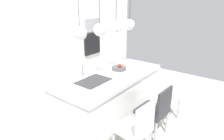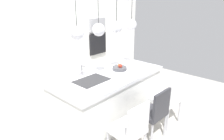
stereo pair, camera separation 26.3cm
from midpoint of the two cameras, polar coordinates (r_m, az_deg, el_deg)
floor at (r=3.94m, az=0.96°, el=-13.36°), size 6.60×6.60×0.00m
back_wall at (r=4.63m, az=-14.71°, el=8.50°), size 6.00×0.10×2.60m
kitchen_island at (r=3.71m, az=1.00°, el=-7.57°), size 2.08×1.03×0.89m
sink_basin at (r=3.26m, az=-3.56°, el=-3.12°), size 0.56×0.40×0.02m
faucet at (r=3.36m, az=-6.18°, el=0.16°), size 0.02×0.17×0.22m
fruit_bowl at (r=3.73m, az=4.24°, el=0.65°), size 0.27×0.27×0.13m
microwave at (r=5.35m, az=-2.86°, el=12.83°), size 0.54×0.08×0.34m
oven at (r=5.43m, az=-2.77°, el=7.59°), size 0.56×0.08×0.56m
chair_near at (r=2.82m, az=8.04°, el=-16.32°), size 0.46×0.48×0.89m
chair_middle at (r=3.27m, az=14.10°, el=-11.38°), size 0.46×0.46×0.87m
chair_far at (r=3.68m, az=18.07°, el=-7.67°), size 0.50×0.47×0.89m
pendant_light_left at (r=2.88m, az=-7.40°, el=10.51°), size 0.20×0.20×0.80m
pendant_light_center_left at (r=3.17m, az=-1.45°, el=11.50°), size 0.20×0.20×0.80m
pendant_light_center_right at (r=3.50m, az=3.48°, el=12.22°), size 0.20×0.20×0.80m
pendant_light_right at (r=3.84m, az=7.58°, el=12.76°), size 0.20×0.20×0.80m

